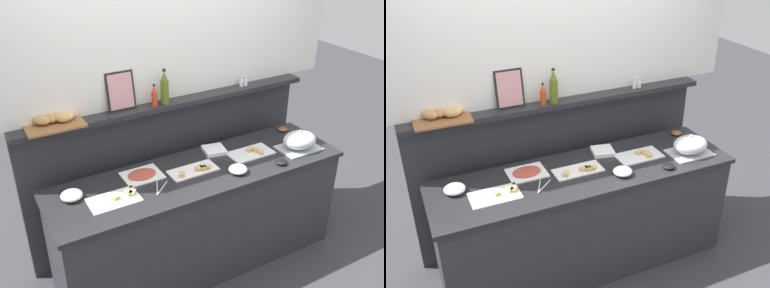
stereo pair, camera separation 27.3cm
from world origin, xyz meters
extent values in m
plane|color=#38383D|center=(0.00, 0.60, 0.00)|extent=(12.00, 12.00, 0.00)
cube|color=#2D2D33|center=(0.00, 0.00, 0.43)|extent=(2.27, 0.62, 0.85)
cube|color=#232326|center=(0.00, 0.00, 0.87)|extent=(2.31, 0.66, 0.03)
cube|color=#2D2D33|center=(0.00, 0.51, 0.63)|extent=(2.47, 0.08, 1.26)
cube|color=#232326|center=(0.00, 0.46, 1.28)|extent=(2.47, 0.22, 0.04)
cube|color=white|center=(0.00, 0.53, 1.95)|extent=(3.07, 0.08, 1.30)
cube|color=white|center=(0.49, 0.02, 0.89)|extent=(0.37, 0.20, 0.01)
cube|color=tan|center=(0.54, 0.02, 0.90)|extent=(0.07, 0.07, 0.01)
cube|color=#E5C666|center=(0.54, 0.02, 0.91)|extent=(0.07, 0.07, 0.01)
cube|color=tan|center=(0.54, 0.02, 0.92)|extent=(0.07, 0.07, 0.01)
cube|color=tan|center=(0.49, 0.05, 0.90)|extent=(0.07, 0.06, 0.01)
cube|color=#E5C666|center=(0.49, 0.05, 0.91)|extent=(0.07, 0.06, 0.01)
cube|color=tan|center=(0.49, 0.05, 0.92)|extent=(0.07, 0.06, 0.01)
cube|color=tan|center=(0.55, -0.03, 0.90)|extent=(0.07, 0.07, 0.01)
cube|color=#E5C666|center=(0.55, -0.03, 0.91)|extent=(0.07, 0.07, 0.01)
cube|color=tan|center=(0.55, -0.03, 0.92)|extent=(0.07, 0.07, 0.01)
cube|color=white|center=(-0.05, 0.02, 0.89)|extent=(0.37, 0.17, 0.01)
cube|color=tan|center=(0.02, -0.02, 0.90)|extent=(0.04, 0.06, 0.01)
cube|color=#E5C666|center=(0.02, -0.02, 0.91)|extent=(0.04, 0.06, 0.01)
cube|color=tan|center=(0.02, -0.02, 0.92)|extent=(0.04, 0.06, 0.01)
cube|color=tan|center=(-0.16, -0.02, 0.90)|extent=(0.06, 0.07, 0.01)
cube|color=#E5C666|center=(-0.16, -0.02, 0.91)|extent=(0.06, 0.07, 0.01)
cube|color=tan|center=(-0.16, -0.02, 0.92)|extent=(0.06, 0.07, 0.01)
cube|color=tan|center=(0.05, -0.02, 0.90)|extent=(0.07, 0.07, 0.01)
cube|color=#E5C666|center=(0.05, -0.02, 0.91)|extent=(0.07, 0.07, 0.01)
cube|color=tan|center=(0.05, -0.02, 0.92)|extent=(0.07, 0.07, 0.01)
cube|color=tan|center=(-0.01, -0.01, 0.90)|extent=(0.06, 0.05, 0.01)
cube|color=#E5C666|center=(-0.01, -0.01, 0.91)|extent=(0.06, 0.05, 0.01)
cube|color=tan|center=(-0.01, -0.01, 0.92)|extent=(0.06, 0.05, 0.01)
cube|color=white|center=(-0.70, -0.05, 0.89)|extent=(0.34, 0.21, 0.01)
cube|color=tan|center=(-0.57, -0.06, 0.90)|extent=(0.07, 0.07, 0.01)
cube|color=#66994C|center=(-0.57, -0.06, 0.91)|extent=(0.07, 0.07, 0.01)
cube|color=tan|center=(-0.57, -0.06, 0.92)|extent=(0.07, 0.07, 0.01)
cube|color=tan|center=(-0.59, -0.05, 0.90)|extent=(0.05, 0.06, 0.01)
cube|color=#66994C|center=(-0.59, -0.05, 0.91)|extent=(0.05, 0.06, 0.01)
cube|color=tan|center=(-0.59, -0.05, 0.92)|extent=(0.05, 0.06, 0.01)
cube|color=tan|center=(-0.69, -0.05, 0.90)|extent=(0.05, 0.06, 0.01)
cube|color=#66994C|center=(-0.69, -0.05, 0.91)|extent=(0.05, 0.06, 0.01)
cube|color=tan|center=(-0.69, -0.05, 0.92)|extent=(0.05, 0.06, 0.01)
cube|color=white|center=(-0.41, 0.14, 0.89)|extent=(0.28, 0.23, 0.01)
ellipsoid|color=#B24738|center=(-0.41, 0.14, 0.90)|extent=(0.21, 0.16, 0.01)
cube|color=#B7BABF|center=(0.88, -0.10, 0.89)|extent=(0.34, 0.24, 0.01)
ellipsoid|color=silver|center=(0.88, -0.10, 0.97)|extent=(0.29, 0.23, 0.14)
sphere|color=#B7BABF|center=(0.88, -0.10, 1.05)|extent=(0.02, 0.02, 0.02)
ellipsoid|color=silver|center=(0.23, -0.16, 0.92)|extent=(0.14, 0.14, 0.06)
ellipsoid|color=#E5CC66|center=(0.23, -0.16, 0.91)|extent=(0.11, 0.11, 0.03)
ellipsoid|color=silver|center=(-0.94, 0.10, 0.92)|extent=(0.15, 0.15, 0.06)
ellipsoid|color=#599959|center=(-0.94, 0.10, 0.91)|extent=(0.12, 0.12, 0.04)
ellipsoid|color=black|center=(0.60, -0.23, 0.90)|extent=(0.09, 0.09, 0.03)
ellipsoid|color=brown|center=(0.98, 0.22, 0.90)|extent=(0.09, 0.09, 0.03)
cylinder|color=#B7BABF|center=(-0.38, -0.06, 0.89)|extent=(0.08, 0.17, 0.01)
cylinder|color=#B7BABF|center=(-0.35, -0.08, 0.89)|extent=(0.14, 0.13, 0.01)
sphere|color=#B7BABF|center=(-0.42, -0.14, 0.89)|extent=(0.01, 0.01, 0.01)
cube|color=white|center=(0.25, 0.19, 0.90)|extent=(0.20, 0.20, 0.03)
cylinder|color=#56661E|center=(-0.08, 0.41, 1.39)|extent=(0.06, 0.06, 0.19)
cone|color=#56661E|center=(-0.08, 0.41, 1.52)|extent=(0.05, 0.05, 0.07)
cylinder|color=black|center=(-0.08, 0.41, 1.56)|extent=(0.03, 0.03, 0.02)
cylinder|color=red|center=(-0.16, 0.40, 1.35)|extent=(0.04, 0.04, 0.12)
cone|color=red|center=(-0.16, 0.40, 1.43)|extent=(0.04, 0.04, 0.04)
cylinder|color=black|center=(-0.16, 0.40, 1.46)|extent=(0.02, 0.02, 0.02)
cylinder|color=white|center=(0.65, 0.43, 1.33)|extent=(0.03, 0.03, 0.08)
cylinder|color=#B7BABF|center=(0.65, 0.43, 1.38)|extent=(0.03, 0.03, 0.01)
cylinder|color=white|center=(0.70, 0.43, 1.33)|extent=(0.03, 0.03, 0.08)
cylinder|color=#B7BABF|center=(0.70, 0.43, 1.38)|extent=(0.03, 0.03, 0.01)
cube|color=brown|center=(-0.92, 0.43, 1.30)|extent=(0.40, 0.26, 0.02)
ellipsoid|color=tan|center=(-0.85, 0.43, 1.35)|extent=(0.15, 0.14, 0.07)
ellipsoid|color=#AD7A47|center=(-0.93, 0.47, 1.34)|extent=(0.11, 0.14, 0.06)
ellipsoid|color=tan|center=(-0.85, 0.49, 1.34)|extent=(0.12, 0.17, 0.06)
ellipsoid|color=#B7844C|center=(-1.00, 0.46, 1.34)|extent=(0.16, 0.17, 0.06)
ellipsoid|color=tan|center=(-0.81, 0.45, 1.34)|extent=(0.16, 0.16, 0.05)
cube|color=black|center=(-0.40, 0.47, 1.44)|extent=(0.21, 0.06, 0.29)
cube|color=#CC8C8C|center=(-0.40, 0.46, 1.44)|extent=(0.18, 0.04, 0.26)
camera|label=1|loc=(-1.47, -2.47, 2.62)|focal=41.91mm
camera|label=2|loc=(-1.23, -2.59, 2.62)|focal=41.91mm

